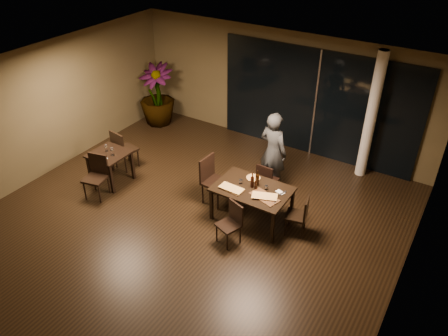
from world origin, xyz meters
TOP-DOWN VIEW (x-y plane):
  - ground at (0.00, 0.00)m, footprint 8.00×8.00m
  - wall_back at (0.00, 4.05)m, footprint 8.00×0.10m
  - wall_left at (-4.05, 0.00)m, footprint 0.10×8.00m
  - wall_right at (4.05, 0.00)m, footprint 0.10×8.00m
  - ceiling at (0.00, 0.00)m, footprint 8.00×8.00m
  - window_panel at (1.00, 3.96)m, footprint 5.00×0.06m
  - column at (2.40, 3.65)m, footprint 0.24×0.24m
  - main_table at (1.00, 0.80)m, footprint 1.50×1.00m
  - side_table at (-2.40, 0.30)m, footprint 0.80×0.80m
  - chair_main_far at (0.91, 1.61)m, footprint 0.40×0.40m
  - chair_main_near at (1.00, 0.01)m, footprint 0.50×0.50m
  - chair_main_left at (-0.03, 0.90)m, footprint 0.52×0.52m
  - chair_main_right at (2.01, 0.90)m, footprint 0.47×0.47m
  - chair_side_far at (-2.55, 0.86)m, footprint 0.54×0.54m
  - chair_side_near at (-2.27, -0.23)m, footprint 0.54×0.54m
  - diner at (0.83, 2.03)m, footprint 0.69×0.53m
  - potted_plant at (-3.40, 3.23)m, footprint 1.05×1.05m
  - pizza_board_left at (0.67, 0.55)m, footprint 0.52×0.29m
  - pizza_board_right at (1.34, 0.66)m, footprint 0.65×0.46m
  - oblong_pizza_left at (0.67, 0.55)m, footprint 0.48×0.24m
  - oblong_pizza_right at (1.34, 0.66)m, footprint 0.52×0.37m
  - round_pizza at (0.84, 1.13)m, footprint 0.28×0.28m
  - bottle_a at (0.97, 0.84)m, footprint 0.07×0.07m
  - bottle_b at (1.07, 0.81)m, footprint 0.06×0.06m
  - bottle_c at (1.02, 0.95)m, footprint 0.07×0.07m
  - tumbler_left at (0.72, 0.83)m, footprint 0.07×0.07m
  - tumbler_right at (1.25, 0.92)m, footprint 0.07×0.07m
  - napkin_near at (1.51, 0.66)m, footprint 0.20×0.16m
  - napkin_far at (1.53, 0.96)m, footprint 0.20×0.15m
  - wine_glass_a at (-2.51, 0.34)m, footprint 0.07×0.07m
  - wine_glass_b at (-2.27, 0.29)m, footprint 0.08×0.08m
  - side_napkin at (-2.33, 0.05)m, footprint 0.19×0.13m

SIDE VIEW (x-z plane):
  - ground at x=0.00m, z-range 0.00..0.00m
  - chair_main_near at x=1.00m, z-range 0.05..0.90m
  - chair_main_far at x=0.91m, z-range 0.05..0.90m
  - chair_main_right at x=2.01m, z-range 0.05..0.90m
  - chair_side_near at x=-2.27m, z-range 0.06..1.03m
  - chair_side_far at x=-2.55m, z-range 0.06..1.07m
  - chair_main_left at x=-0.03m, z-range 0.06..1.12m
  - side_table at x=-2.40m, z-range 0.25..1.00m
  - main_table at x=1.00m, z-range 0.30..1.05m
  - pizza_board_left at x=0.67m, z-range 0.75..0.76m
  - pizza_board_right at x=1.34m, z-range 0.75..0.76m
  - round_pizza at x=0.84m, z-range 0.75..0.76m
  - napkin_near at x=1.51m, z-range 0.75..0.76m
  - napkin_far at x=1.53m, z-range 0.75..0.76m
  - side_napkin at x=-2.33m, z-range 0.75..0.76m
  - oblong_pizza_left at x=0.67m, z-range 0.77..0.78m
  - oblong_pizza_right at x=1.34m, z-range 0.77..0.78m
  - tumbler_right at x=1.25m, z-range 0.75..0.83m
  - tumbler_left at x=0.72m, z-range 0.75..0.84m
  - wine_glass_a at x=-2.51m, z-range 0.75..0.91m
  - wine_glass_b at x=-2.27m, z-range 0.75..0.94m
  - potted_plant at x=-3.40m, z-range 0.00..1.74m
  - bottle_b at x=1.07m, z-range 0.75..1.01m
  - bottle_a at x=0.97m, z-range 0.75..1.06m
  - bottle_c at x=1.02m, z-range 0.75..1.09m
  - diner at x=0.83m, z-range 0.00..1.85m
  - window_panel at x=1.00m, z-range 0.00..2.70m
  - wall_back at x=0.00m, z-range 0.00..3.00m
  - wall_left at x=-4.05m, z-range 0.00..3.00m
  - wall_right at x=4.05m, z-range 0.00..3.00m
  - column at x=2.40m, z-range 0.00..3.00m
  - ceiling at x=0.00m, z-range 3.00..3.04m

